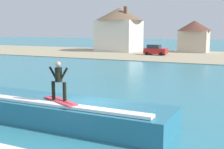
{
  "coord_description": "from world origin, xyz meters",
  "views": [
    {
      "loc": [
        6.51,
        -11.59,
        4.36
      ],
      "look_at": [
        -1.53,
        5.21,
        1.54
      ],
      "focal_mm": 47.48,
      "sensor_mm": 36.0,
      "label": 1
    }
  ],
  "objects": [
    {
      "name": "surfboard",
      "position": [
        -1.11,
        -0.99,
        1.23
      ],
      "size": [
        2.21,
        1.41,
        0.06
      ],
      "color": "#D8333F",
      "rests_on": "wave_crest"
    },
    {
      "name": "car_near_shore",
      "position": [
        -8.71,
        37.43,
        0.95
      ],
      "size": [
        3.8,
        2.28,
        1.86
      ],
      "color": "red",
      "rests_on": "ground_plane"
    },
    {
      "name": "house_small_cottage",
      "position": [
        -4.0,
        47.16,
        3.43
      ],
      "size": [
        6.59,
        6.59,
        6.13
      ],
      "color": "beige",
      "rests_on": "ground_plane"
    },
    {
      "name": "wave_crest",
      "position": [
        -1.53,
        -0.43,
        0.56
      ],
      "size": [
        10.73,
        2.82,
        1.2
      ],
      "color": "teal",
      "rests_on": "ground_plane"
    },
    {
      "name": "shoreline_bank",
      "position": [
        0.0,
        38.83,
        0.05
      ],
      "size": [
        120.0,
        23.44,
        0.09
      ],
      "color": "tan",
      "rests_on": "ground_plane"
    },
    {
      "name": "house_with_chimney",
      "position": [
        -18.4,
        43.92,
        4.85
      ],
      "size": [
        9.89,
        9.89,
        8.89
      ],
      "color": "silver",
      "rests_on": "ground_plane"
    },
    {
      "name": "surfer",
      "position": [
        -1.17,
        -1.0,
        2.23
      ],
      "size": [
        1.0,
        0.32,
        1.74
      ],
      "color": "black",
      "rests_on": "surfboard"
    },
    {
      "name": "tree_tall_bare",
      "position": [
        -17.6,
        45.27,
        4.9
      ],
      "size": [
        2.71,
        2.71,
        6.4
      ],
      "color": "brown",
      "rests_on": "ground_plane"
    },
    {
      "name": "ground_plane",
      "position": [
        0.0,
        0.0,
        0.0
      ],
      "size": [
        260.0,
        260.0,
        0.0
      ],
      "primitive_type": "plane",
      "color": "teal"
    }
  ]
}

